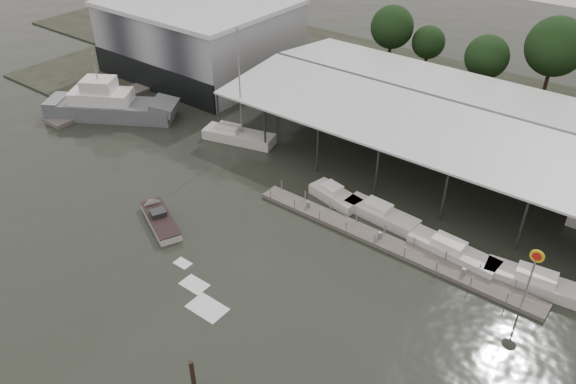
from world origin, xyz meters
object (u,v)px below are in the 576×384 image
Objects in this scene: shell_fuel_sign at (534,267)px; speedboat_underway at (159,218)px; white_sailboat at (238,136)px; grey_trawler at (111,106)px.

speedboat_underway is (-31.31, -10.09, -3.53)m from shell_fuel_sign.
shell_fuel_sign is 0.40× the size of white_sailboat.
shell_fuel_sign is at bearing -137.21° from speedboat_underway.
shell_fuel_sign is 36.71m from white_sailboat.
speedboat_underway is at bearing -162.13° from shell_fuel_sign.
speedboat_underway is at bearing -58.92° from grey_trawler.
white_sailboat is (-35.98, 6.50, -3.26)m from shell_fuel_sign.
shell_fuel_sign is 53.10m from grey_trawler.
speedboat_underway is at bearing -89.30° from white_sailboat.
white_sailboat is at bearing -14.38° from grey_trawler.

